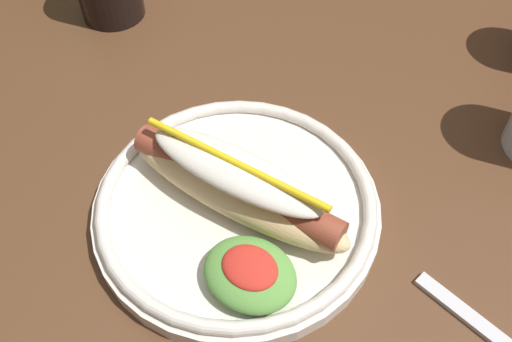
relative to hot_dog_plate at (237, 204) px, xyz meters
The scene contains 3 objects.
dining_table 0.19m from the hot_dog_plate, 85.08° to the left, with size 1.46×0.99×0.74m.
hot_dog_plate is the anchor object (origin of this frame).
fork 0.23m from the hot_dog_plate, ahead, with size 0.12×0.04×0.00m.
Camera 1 is at (0.15, -0.37, 1.15)m, focal length 39.10 mm.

